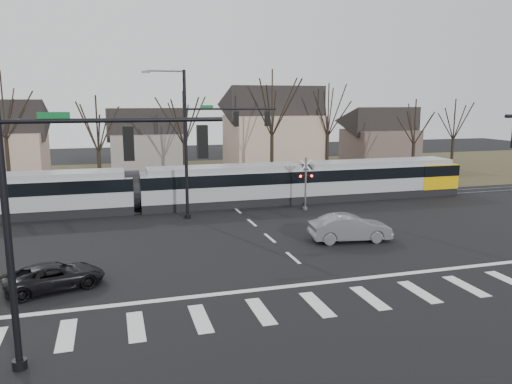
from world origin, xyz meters
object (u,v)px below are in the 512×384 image
object	(u,v)px
tram	(222,184)
rail_crossing_signal	(306,185)
suv	(55,276)
sedan	(350,228)

from	to	relation	value
tram	rail_crossing_signal	size ratio (longest dim) A/B	10.39
suv	rail_crossing_signal	xyz separation A→B (m)	(16.61, 11.99, 1.30)
sedan	tram	bearing A→B (deg)	30.82
sedan	rail_crossing_signal	xyz separation A→B (m)	(0.66, 8.68, 1.10)
suv	rail_crossing_signal	world-z (taller)	rail_crossing_signal
tram	sedan	size ratio (longest dim) A/B	8.36
tram	suv	xyz separation A→B (m)	(-10.87, -15.19, -1.13)
sedan	suv	world-z (taller)	sedan
tram	rail_crossing_signal	bearing A→B (deg)	-29.17
suv	rail_crossing_signal	size ratio (longest dim) A/B	1.15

